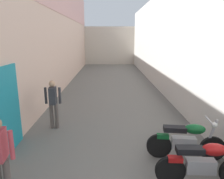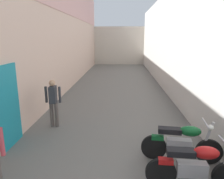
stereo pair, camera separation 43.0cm
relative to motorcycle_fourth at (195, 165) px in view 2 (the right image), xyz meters
name	(u,v)px [view 2 (the right image)]	position (x,y,z in m)	size (l,w,h in m)	color
ground_plane	(115,101)	(-1.73, 5.93, -0.50)	(40.00, 40.00, 0.00)	#66635E
building_left	(61,21)	(-4.59, 7.88, 3.19)	(0.45, 24.00, 7.31)	beige
building_right	(171,42)	(1.14, 7.93, 2.15)	(0.45, 24.00, 5.30)	silver
building_far_end	(119,45)	(-1.73, 20.93, 1.51)	(8.34, 2.00, 4.02)	beige
motorcycle_fourth	(195,165)	(0.00, 0.00, 0.00)	(1.85, 0.58, 1.04)	black
motorcycle_fifth	(182,142)	(0.00, 0.96, 0.00)	(1.85, 0.58, 1.04)	black
pedestrian_further_down	(53,100)	(-3.61, 2.85, 0.42)	(0.52, 0.35, 1.57)	#564C47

